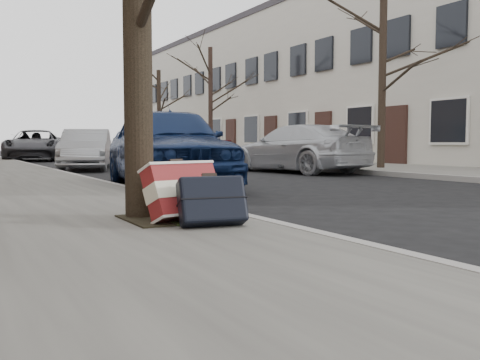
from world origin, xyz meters
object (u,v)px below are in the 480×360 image
suitcase_navy (212,200)px  car_near_mid (86,149)px  suitcase_red (183,192)px  car_near_front (168,146)px

suitcase_navy → car_near_mid: 12.75m
suitcase_red → car_near_front: (1.80, 4.98, 0.38)m
suitcase_red → suitcase_navy: size_ratio=1.22×
suitcase_red → suitcase_navy: 0.41m
suitcase_navy → car_near_front: 5.67m
suitcase_navy → suitcase_red: bearing=112.8°
suitcase_navy → car_near_front: car_near_front is taller
suitcase_red → suitcase_navy: bearing=-91.0°
suitcase_red → car_near_mid: size_ratio=0.18×
car_near_mid → suitcase_red: bearing=-81.1°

